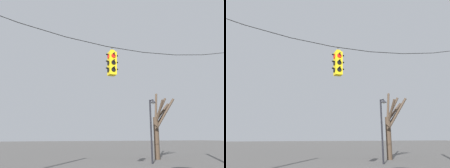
# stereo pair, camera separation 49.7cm
# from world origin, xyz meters

# --- Properties ---
(span_wire) EXTENTS (13.64, 0.03, 0.90)m
(span_wire) POSITION_xyz_m (0.00, -0.07, 6.20)
(span_wire) COLOR black
(traffic_light_near_left_pole) EXTENTS (0.58, 0.58, 1.37)m
(traffic_light_near_left_pole) POSITION_xyz_m (-0.72, -0.07, 5.11)
(traffic_light_near_left_pole) COLOR yellow
(street_lamp) EXTENTS (0.39, 0.69, 4.42)m
(street_lamp) POSITION_xyz_m (4.13, 4.44, 3.04)
(street_lamp) COLOR black
(street_lamp) RESTS_ON ground_plane
(bare_tree) EXTENTS (2.24, 2.62, 5.79)m
(bare_tree) POSITION_xyz_m (6.42, 7.08, 2.80)
(bare_tree) COLOR #423326
(bare_tree) RESTS_ON ground_plane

